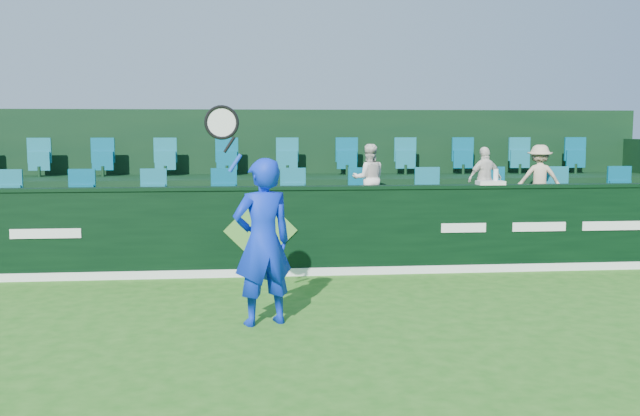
{
  "coord_description": "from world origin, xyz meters",
  "views": [
    {
      "loc": [
        -0.16,
        -6.64,
        2.2
      ],
      "look_at": [
        0.78,
        2.8,
        1.15
      ],
      "focal_mm": 40.0,
      "sensor_mm": 36.0,
      "label": 1
    }
  ],
  "objects": [
    {
      "name": "ground",
      "position": [
        0.0,
        0.0,
        0.0
      ],
      "size": [
        60.0,
        60.0,
        0.0
      ],
      "primitive_type": "plane",
      "color": "#266919",
      "rests_on": "ground"
    },
    {
      "name": "sponsor_hoarding",
      "position": [
        0.0,
        4.0,
        0.67
      ],
      "size": [
        16.0,
        0.25,
        1.35
      ],
      "color": "black",
      "rests_on": "ground"
    },
    {
      "name": "stand_tier_front",
      "position": [
        0.0,
        5.1,
        0.4
      ],
      "size": [
        16.0,
        2.0,
        0.8
      ],
      "primitive_type": "cube",
      "color": "black",
      "rests_on": "ground"
    },
    {
      "name": "stand_tier_back",
      "position": [
        0.0,
        7.0,
        0.65
      ],
      "size": [
        16.0,
        1.8,
        1.3
      ],
      "primitive_type": "cube",
      "color": "black",
      "rests_on": "ground"
    },
    {
      "name": "stand_rear",
      "position": [
        0.0,
        7.44,
        1.22
      ],
      "size": [
        16.0,
        4.1,
        2.6
      ],
      "color": "black",
      "rests_on": "ground"
    },
    {
      "name": "seat_row_front",
      "position": [
        0.0,
        5.5,
        1.1
      ],
      "size": [
        13.5,
        0.5,
        0.6
      ],
      "primitive_type": "cube",
      "color": "#15687A",
      "rests_on": "stand_tier_front"
    },
    {
      "name": "seat_row_back",
      "position": [
        0.0,
        7.3,
        1.6
      ],
      "size": [
        13.5,
        0.5,
        0.6
      ],
      "primitive_type": "cube",
      "color": "#15687A",
      "rests_on": "stand_tier_back"
    },
    {
      "name": "tennis_player",
      "position": [
        -0.02,
        1.28,
        0.96
      ],
      "size": [
        1.09,
        0.66,
        2.53
      ],
      "color": "#0C2CD2",
      "rests_on": "ground"
    },
    {
      "name": "spectator_left",
      "position": [
        1.83,
        5.12,
        1.38
      ],
      "size": [
        0.56,
        0.44,
        1.16
      ],
      "primitive_type": "imported",
      "rotation": [
        0.0,
        0.0,
        3.15
      ],
      "color": "white",
      "rests_on": "stand_tier_front"
    },
    {
      "name": "spectator_middle",
      "position": [
        3.83,
        5.12,
        1.35
      ],
      "size": [
        0.7,
        0.44,
        1.11
      ],
      "primitive_type": "imported",
      "rotation": [
        0.0,
        0.0,
        3.42
      ],
      "color": "white",
      "rests_on": "stand_tier_front"
    },
    {
      "name": "spectator_right",
      "position": [
        4.79,
        5.12,
        1.37
      ],
      "size": [
        0.81,
        0.58,
        1.14
      ],
      "primitive_type": "imported",
      "rotation": [
        0.0,
        0.0,
        2.91
      ],
      "color": "beige",
      "rests_on": "stand_tier_front"
    },
    {
      "name": "towel",
      "position": [
        3.54,
        4.0,
        1.38
      ],
      "size": [
        0.4,
        0.26,
        0.06
      ],
      "primitive_type": "cube",
      "color": "silver",
      "rests_on": "sponsor_hoarding"
    },
    {
      "name": "drinks_bottle",
      "position": [
        3.63,
        4.0,
        1.47
      ],
      "size": [
        0.08,
        0.08,
        0.24
      ],
      "primitive_type": "cylinder",
      "color": "white",
      "rests_on": "sponsor_hoarding"
    }
  ]
}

